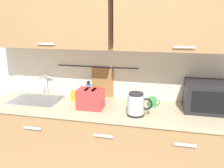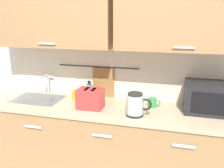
{
  "view_description": "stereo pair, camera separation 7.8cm",
  "coord_description": "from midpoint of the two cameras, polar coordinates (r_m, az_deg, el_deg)",
  "views": [
    {
      "loc": [
        0.5,
        -1.83,
        1.73
      ],
      "look_at": [
        -0.0,
        0.33,
        1.12
      ],
      "focal_mm": 38.12,
      "sensor_mm": 36.0,
      "label": 1
    },
    {
      "loc": [
        0.57,
        -1.81,
        1.73
      ],
      "look_at": [
        -0.0,
        0.33,
        1.12
      ],
      "focal_mm": 38.12,
      "sensor_mm": 36.0,
      "label": 2
    }
  ],
  "objects": [
    {
      "name": "counter_unit",
      "position": [
        2.53,
        -1.28,
        -14.79
      ],
      "size": [
        2.53,
        0.64,
        0.9
      ],
      "color": "#997047",
      "rests_on": "ground"
    },
    {
      "name": "back_wall_assembly",
      "position": [
        2.42,
        0.18,
        10.45
      ],
      "size": [
        3.7,
        0.41,
        2.5
      ],
      "color": "silver",
      "rests_on": "ground"
    },
    {
      "name": "sink_faucet",
      "position": [
        2.8,
        -16.5,
        0.53
      ],
      "size": [
        0.09,
        0.17,
        0.22
      ],
      "color": "#B2B5BA",
      "rests_on": "counter_unit"
    },
    {
      "name": "microwave",
      "position": [
        2.37,
        21.6,
        -2.82
      ],
      "size": [
        0.46,
        0.35,
        0.27
      ],
      "color": "black",
      "rests_on": "counter_unit"
    },
    {
      "name": "electric_kettle",
      "position": [
        2.11,
        4.79,
        -4.89
      ],
      "size": [
        0.23,
        0.16,
        0.21
      ],
      "color": "black",
      "rests_on": "counter_unit"
    },
    {
      "name": "dish_soap_bottle",
      "position": [
        2.55,
        -6.51,
        -1.7
      ],
      "size": [
        0.06,
        0.06,
        0.2
      ],
      "color": "#3F8CD8",
      "rests_on": "counter_unit"
    },
    {
      "name": "mug_near_sink",
      "position": [
        2.56,
        -9.75,
        -2.69
      ],
      "size": [
        0.12,
        0.08,
        0.09
      ],
      "color": "orange",
      "rests_on": "counter_unit"
    },
    {
      "name": "toaster",
      "position": [
        2.28,
        -6.17,
        -3.54
      ],
      "size": [
        0.26,
        0.17,
        0.19
      ],
      "color": "red",
      "rests_on": "counter_unit"
    },
    {
      "name": "mug_by_kettle",
      "position": [
        2.35,
        8.7,
        -4.27
      ],
      "size": [
        0.12,
        0.08,
        0.09
      ],
      "color": "green",
      "rests_on": "counter_unit"
    }
  ]
}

